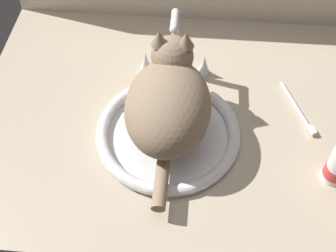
# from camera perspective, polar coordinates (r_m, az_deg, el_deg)

# --- Properties ---
(countertop) EXTENTS (1.13, 0.80, 0.03)m
(countertop) POSITION_cam_1_polar(r_m,az_deg,el_deg) (1.13, 2.42, 1.04)
(countertop) COLOR #B7A88E
(countertop) RESTS_ON ground
(sink_basin) EXTENTS (0.37, 0.37, 0.03)m
(sink_basin) POSITION_cam_1_polar(r_m,az_deg,el_deg) (1.06, -0.00, -0.86)
(sink_basin) COLOR white
(sink_basin) RESTS_ON countertop
(faucet) EXTENTS (0.20, 0.09, 0.22)m
(faucet) POSITION_cam_1_polar(r_m,az_deg,el_deg) (1.16, 0.93, 9.97)
(faucet) COLOR silver
(faucet) RESTS_ON countertop
(cat) EXTENTS (0.21, 0.40, 0.22)m
(cat) POSITION_cam_1_polar(r_m,az_deg,el_deg) (0.99, 0.09, 3.54)
(cat) COLOR #8C755B
(cat) RESTS_ON sink_basin
(toothbrush) EXTENTS (0.08, 0.18, 0.02)m
(toothbrush) POSITION_cam_1_polar(r_m,az_deg,el_deg) (1.17, 17.25, 2.24)
(toothbrush) COLOR silver
(toothbrush) RESTS_ON countertop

